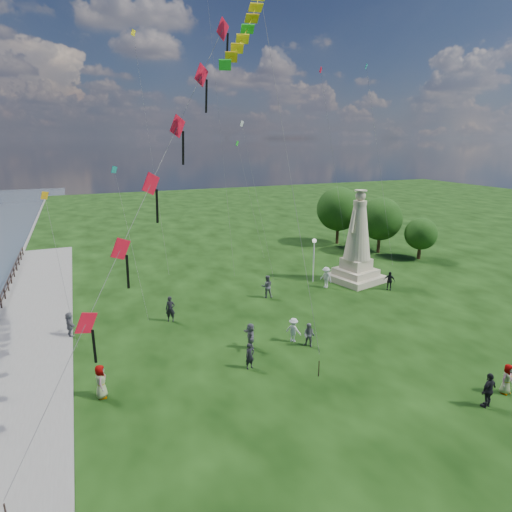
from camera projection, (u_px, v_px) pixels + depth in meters
name	position (u px, v px, depth m)	size (l,w,h in m)	color
statue	(357.00, 248.00, 37.01)	(4.75, 4.75, 8.01)	beige
lamppost	(314.00, 251.00, 36.82)	(0.36, 0.36, 3.88)	silver
tree_row	(364.00, 216.00, 47.92)	(8.35, 13.28, 6.75)	#382314
person_0	(250.00, 356.00, 23.22)	(0.54, 0.35, 1.48)	black
person_1	(309.00, 335.00, 25.67)	(0.73, 0.45, 1.50)	#595960
person_2	(293.00, 330.00, 26.34)	(0.99, 0.51, 1.54)	silver
person_3	(489.00, 390.00, 19.84)	(1.02, 0.52, 1.75)	black
person_4	(507.00, 379.00, 20.94)	(0.76, 0.46, 1.55)	#595960
person_5	(70.00, 325.00, 26.95)	(1.44, 0.62, 1.55)	#595960
person_6	(170.00, 309.00, 29.23)	(0.65, 0.43, 1.78)	black
person_7	(267.00, 286.00, 33.66)	(0.89, 0.55, 1.82)	#595960
person_8	(326.00, 277.00, 35.90)	(1.16, 0.60, 1.80)	silver
person_9	(389.00, 281.00, 35.40)	(0.92, 0.47, 1.57)	black
person_10	(101.00, 382.00, 20.58)	(0.83, 0.51, 1.71)	#595960
person_11	(250.00, 336.00, 25.45)	(1.49, 0.64, 1.60)	#595960
red_kite_train	(163.00, 164.00, 18.41)	(11.17, 9.35, 17.92)	black
small_kites	(229.00, 118.00, 37.57)	(30.40, 19.08, 31.91)	#168882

